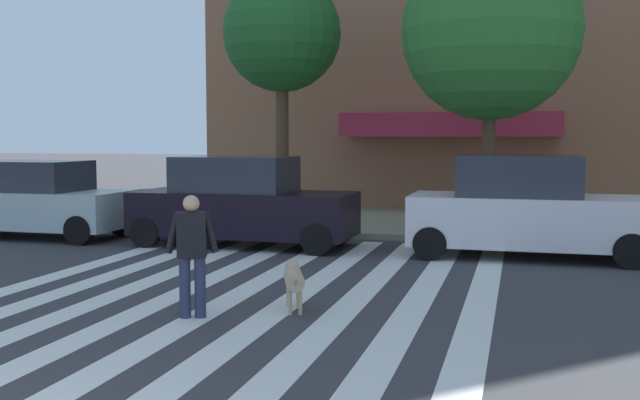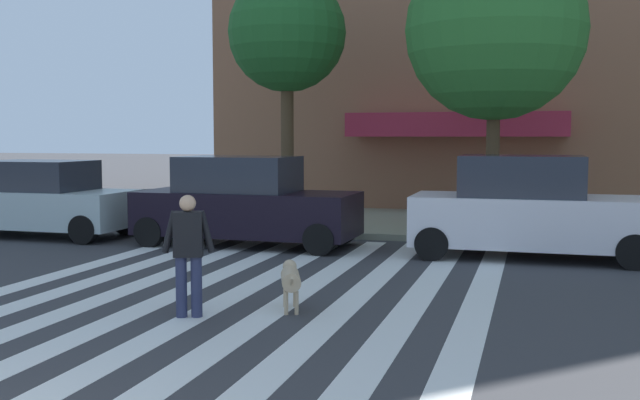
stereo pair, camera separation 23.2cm
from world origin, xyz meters
name	(u,v)px [view 2 (the right image)]	position (x,y,z in m)	size (l,w,h in m)	color
ground_plane	(206,300)	(0.00, 6.84, 0.00)	(160.00, 160.00, 0.00)	#353538
sidewalk_far	(359,221)	(0.00, 16.69, 0.07)	(80.00, 6.00, 0.15)	gray
crosswalk_stripes	(223,301)	(0.29, 6.84, 0.00)	(7.65, 13.09, 0.01)	silver
parked_car_near_curb	(42,199)	(-6.76, 12.11, 0.89)	(4.31, 2.03, 1.83)	#ADC0C1
parked_car_behind_first	(245,203)	(-1.52, 12.11, 0.93)	(4.89, 2.02, 1.97)	black
parked_car_third_in_line	(528,210)	(4.50, 12.11, 0.96)	(4.61, 1.93, 2.03)	silver
street_tree_nearest	(287,34)	(-1.78, 15.79, 5.10)	(3.13, 3.13, 6.56)	#4C3823
street_tree_middle	(495,31)	(3.65, 14.70, 4.83)	(4.14, 4.14, 6.76)	#4C3823
pedestrian_dog_walker	(188,249)	(0.23, 5.84, 0.93)	(0.69, 0.36, 1.64)	#282D4C
dog_on_leash	(291,278)	(1.40, 6.62, 0.44)	(0.51, 1.02, 0.65)	tan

